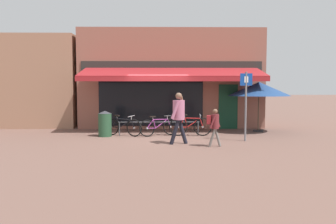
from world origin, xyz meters
TOP-DOWN VIEW (x-y plane):
  - ground_plane at (0.00, 0.00)m, footprint 160.00×160.00m
  - shop_front at (0.61, 4.22)m, footprint 8.88×4.96m
  - neighbour_building at (-6.95, 4.75)m, footprint 5.83×4.00m
  - bike_rack_rail at (0.03, 0.56)m, footprint 3.30×0.04m
  - bicycle_black at (-1.43, 0.51)m, footprint 1.62×0.84m
  - bicycle_purple at (0.03, 0.50)m, footprint 1.59×0.92m
  - bicycle_red at (1.31, 0.43)m, footprint 1.72×0.52m
  - pedestrian_adult at (0.74, -1.45)m, footprint 0.66×0.64m
  - pedestrian_child at (1.88, -1.99)m, footprint 0.51×0.34m
  - litter_bin at (-2.11, 0.37)m, footprint 0.54×0.54m
  - parking_sign at (3.21, -0.83)m, footprint 0.44×0.07m
  - cafe_parasol at (4.43, 1.75)m, footprint 2.72×2.72m

SIDE VIEW (x-z plane):
  - ground_plane at x=0.00m, z-range 0.00..0.00m
  - bicycle_purple at x=0.03m, z-range -0.05..0.78m
  - bicycle_black at x=-1.43m, z-range -0.04..0.79m
  - bicycle_red at x=1.31m, z-range -0.05..0.84m
  - bike_rack_rail at x=0.03m, z-range 0.19..0.76m
  - litter_bin at x=-2.11m, z-range 0.00..1.03m
  - pedestrian_child at x=1.88m, z-range 0.15..1.41m
  - pedestrian_adult at x=0.74m, z-range 0.19..1.98m
  - parking_sign at x=3.21m, z-range 0.28..2.79m
  - cafe_parasol at x=4.43m, z-range 0.79..2.99m
  - neighbour_building at x=-6.95m, z-range 0.00..4.48m
  - shop_front at x=0.61m, z-range 0.00..4.75m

